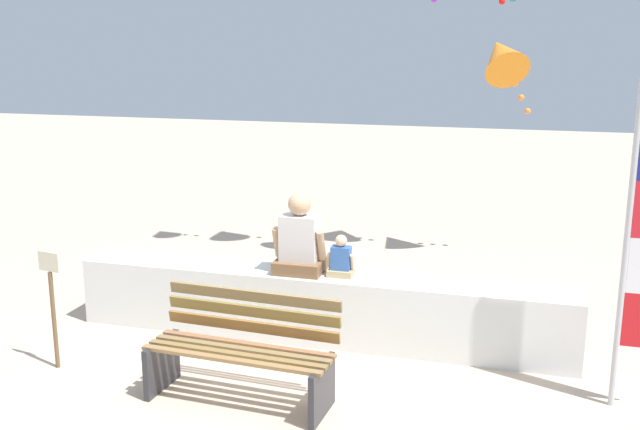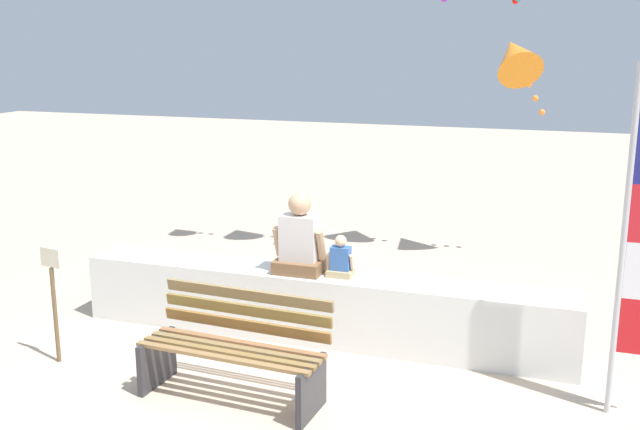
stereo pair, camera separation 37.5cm
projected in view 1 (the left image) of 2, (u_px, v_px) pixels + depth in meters
The scene contains 7 objects.
ground_plane at pixel (291, 376), 6.73m from camera, with size 40.00×40.00×0.00m, color beige.
seawall_ledge at pixel (319, 306), 7.52m from camera, with size 5.06×0.54×0.69m, color silver.
park_bench at pixel (243, 352), 6.25m from camera, with size 1.62×0.70×0.88m.
person_adult at pixel (300, 242), 7.40m from camera, with size 0.53×0.39×0.82m.
person_child at pixel (341, 260), 7.32m from camera, with size 0.27×0.20×0.42m.
kite_orange at pixel (502, 56), 9.67m from camera, with size 0.86×0.99×1.17m.
sign_post at pixel (52, 299), 6.77m from camera, with size 0.24×0.06×1.11m.
Camera 1 is at (1.95, -5.91, 2.98)m, focal length 41.80 mm.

